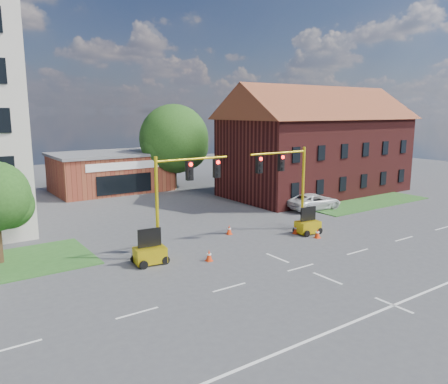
# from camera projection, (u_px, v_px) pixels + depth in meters

# --- Properties ---
(ground) EXTENTS (120.00, 120.00, 0.00)m
(ground) POSITION_uv_depth(u_px,v_px,m) (301.00, 268.00, 24.88)
(ground) COLOR #434346
(ground) RESTS_ON ground
(grass_verge_ne) EXTENTS (14.00, 4.00, 0.08)m
(grass_verge_ne) POSITION_uv_depth(u_px,v_px,m) (369.00, 203.00, 42.23)
(grass_verge_ne) COLOR #28541F
(grass_verge_ne) RESTS_ON ground
(lane_markings) EXTENTS (60.00, 36.00, 0.01)m
(lane_markings) POSITION_uv_depth(u_px,v_px,m) (342.00, 284.00, 22.46)
(lane_markings) COLOR silver
(lane_markings) RESTS_ON ground
(brick_shop) EXTENTS (12.40, 8.40, 4.30)m
(brick_shop) POSITION_uv_depth(u_px,v_px,m) (110.00, 171.00, 48.71)
(brick_shop) COLOR maroon
(brick_shop) RESTS_ON ground
(townhouse_row) EXTENTS (21.00, 11.00, 11.50)m
(townhouse_row) POSITION_uv_depth(u_px,v_px,m) (318.00, 138.00, 46.82)
(townhouse_row) COLOR #4C1816
(townhouse_row) RESTS_ON ground
(tree_large) EXTENTS (8.20, 7.81, 9.60)m
(tree_large) POSITION_uv_depth(u_px,v_px,m) (177.00, 141.00, 49.63)
(tree_large) COLOR #3C2715
(tree_large) RESTS_ON ground
(signal_mast_west) EXTENTS (5.30, 0.60, 6.20)m
(signal_mast_west) POSITION_uv_depth(u_px,v_px,m) (181.00, 192.00, 26.57)
(signal_mast_west) COLOR gray
(signal_mast_west) RESTS_ON ground
(signal_mast_east) EXTENTS (5.30, 0.60, 6.20)m
(signal_mast_east) POSITION_uv_depth(u_px,v_px,m) (287.00, 180.00, 31.45)
(signal_mast_east) COLOR gray
(signal_mast_east) RESTS_ON ground
(trailer_west) EXTENTS (1.92, 1.41, 2.02)m
(trailer_west) POSITION_uv_depth(u_px,v_px,m) (150.00, 253.00, 25.41)
(trailer_west) COLOR gold
(trailer_west) RESTS_ON ground
(trailer_east) EXTENTS (1.78, 1.29, 1.89)m
(trailer_east) POSITION_uv_depth(u_px,v_px,m) (308.00, 226.00, 31.71)
(trailer_east) COLOR gold
(trailer_east) RESTS_ON ground
(cone_a) EXTENTS (0.40, 0.40, 0.70)m
(cone_a) POSITION_uv_depth(u_px,v_px,m) (209.00, 256.00, 25.91)
(cone_a) COLOR #F7380D
(cone_a) RESTS_ON ground
(cone_b) EXTENTS (0.40, 0.40, 0.70)m
(cone_b) POSITION_uv_depth(u_px,v_px,m) (229.00, 230.00, 31.55)
(cone_b) COLOR #F7380D
(cone_b) RESTS_ON ground
(cone_c) EXTENTS (0.40, 0.40, 0.70)m
(cone_c) POSITION_uv_depth(u_px,v_px,m) (317.00, 233.00, 30.64)
(cone_c) COLOR #F7380D
(cone_c) RESTS_ON ground
(cone_d) EXTENTS (0.40, 0.40, 0.70)m
(cone_d) POSITION_uv_depth(u_px,v_px,m) (296.00, 229.00, 31.69)
(cone_d) COLOR #F7380D
(cone_d) RESTS_ON ground
(pickup_white) EXTENTS (5.41, 2.78, 1.46)m
(pickup_white) POSITION_uv_depth(u_px,v_px,m) (314.00, 201.00, 39.51)
(pickup_white) COLOR white
(pickup_white) RESTS_ON ground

